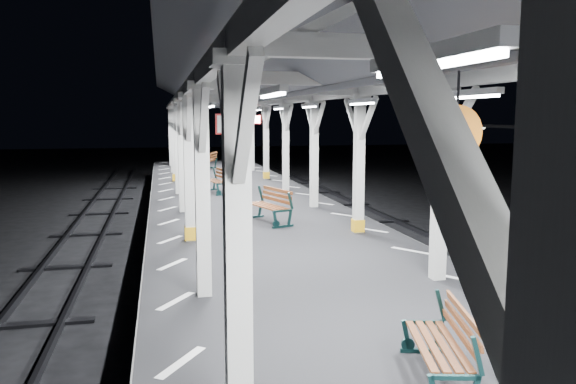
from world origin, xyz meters
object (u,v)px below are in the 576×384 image
object	(u,v)px
bench_mid	(271,204)
bench_extra	(210,160)
bench_near	(446,343)
bench_far	(219,180)

from	to	relation	value
bench_mid	bench_extra	world-z (taller)	bench_extra
bench_near	bench_far	xyz separation A→B (m)	(-0.81, 15.44, 0.04)
bench_far	bench_near	bearing A→B (deg)	-101.16
bench_mid	bench_far	world-z (taller)	bench_mid
bench_near	bench_far	size ratio (longest dim) A/B	0.91
bench_mid	bench_far	distance (m)	6.20
bench_mid	bench_far	size ratio (longest dim) A/B	1.04
bench_near	bench_mid	world-z (taller)	bench_mid
bench_near	bench_far	world-z (taller)	bench_far
bench_near	bench_far	bearing A→B (deg)	107.41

